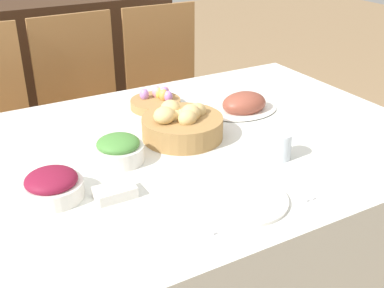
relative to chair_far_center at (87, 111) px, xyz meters
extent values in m
cube|color=silver|center=(0.01, -0.96, -0.15)|extent=(1.79, 1.17, 0.73)
cylinder|color=olive|center=(-0.31, -0.30, -0.30)|extent=(0.03, 0.03, 0.42)
cylinder|color=olive|center=(-0.28, 0.09, -0.30)|extent=(0.03, 0.03, 0.42)
cylinder|color=olive|center=(-0.18, -0.29, -0.30)|extent=(0.03, 0.03, 0.42)
cylinder|color=olive|center=(0.20, -0.27, -0.30)|extent=(0.03, 0.03, 0.42)
cylinder|color=olive|center=(-0.20, 0.10, -0.30)|extent=(0.03, 0.03, 0.42)
cylinder|color=olive|center=(0.19, 0.11, -0.30)|extent=(0.03, 0.03, 0.42)
cube|color=olive|center=(0.00, -0.09, -0.08)|extent=(0.43, 0.43, 0.02)
cube|color=olive|center=(0.00, 0.11, 0.20)|extent=(0.42, 0.03, 0.54)
cylinder|color=olive|center=(0.28, -0.28, -0.30)|extent=(0.03, 0.03, 0.42)
cylinder|color=olive|center=(0.66, -0.29, -0.30)|extent=(0.03, 0.03, 0.42)
cylinder|color=olive|center=(0.29, 0.11, -0.30)|extent=(0.03, 0.03, 0.42)
cylinder|color=olive|center=(0.67, 0.10, -0.30)|extent=(0.03, 0.03, 0.42)
cube|color=olive|center=(0.48, -0.09, -0.08)|extent=(0.43, 0.43, 0.02)
cube|color=olive|center=(0.48, 0.11, 0.20)|extent=(0.42, 0.03, 0.54)
cube|color=#3D2616|center=(0.01, 0.76, -0.04)|extent=(1.55, 0.44, 0.95)
cylinder|color=#9E7542|center=(0.07, -0.91, 0.25)|extent=(0.28, 0.28, 0.08)
ellipsoid|color=tan|center=(0.00, -0.92, 0.32)|extent=(0.11, 0.11, 0.06)
ellipsoid|color=tan|center=(0.04, -0.88, 0.32)|extent=(0.10, 0.10, 0.06)
ellipsoid|color=tan|center=(0.09, -0.94, 0.31)|extent=(0.07, 0.07, 0.06)
ellipsoid|color=tan|center=(0.04, -0.91, 0.30)|extent=(0.07, 0.07, 0.05)
ellipsoid|color=tan|center=(0.06, -0.96, 0.31)|extent=(0.08, 0.07, 0.06)
ellipsoid|color=tan|center=(0.07, -0.91, 0.30)|extent=(0.08, 0.06, 0.04)
ellipsoid|color=tan|center=(0.13, -0.91, 0.30)|extent=(0.08, 0.07, 0.06)
cylinder|color=#9E7542|center=(0.10, -0.62, 0.23)|extent=(0.20, 0.20, 0.03)
ellipsoid|color=pink|center=(0.12, -0.59, 0.27)|extent=(0.04, 0.04, 0.05)
ellipsoid|color=pink|center=(0.15, -0.60, 0.27)|extent=(0.04, 0.04, 0.05)
ellipsoid|color=#F4D151|center=(0.13, -0.60, 0.27)|extent=(0.04, 0.04, 0.05)
ellipsoid|color=#B27AD1|center=(0.07, -0.59, 0.27)|extent=(0.04, 0.04, 0.05)
ellipsoid|color=#B27AD1|center=(0.15, -0.61, 0.27)|extent=(0.04, 0.04, 0.05)
ellipsoid|color=#F29E4C|center=(0.13, -0.64, 0.27)|extent=(0.04, 0.04, 0.05)
ellipsoid|color=#B27AD1|center=(0.14, -0.65, 0.27)|extent=(0.03, 0.03, 0.04)
ellipsoid|color=silver|center=(0.39, -0.83, 0.22)|extent=(0.28, 0.20, 0.01)
ellipsoid|color=brown|center=(0.39, -0.83, 0.25)|extent=(0.18, 0.14, 0.09)
cylinder|color=silver|center=(-0.43, -1.08, 0.24)|extent=(0.17, 0.17, 0.05)
ellipsoid|color=maroon|center=(-0.43, -1.08, 0.27)|extent=(0.14, 0.14, 0.05)
cylinder|color=silver|center=(-0.19, -0.97, 0.24)|extent=(0.16, 0.16, 0.05)
ellipsoid|color=#478438|center=(-0.19, -0.97, 0.28)|extent=(0.14, 0.14, 0.05)
cylinder|color=silver|center=(0.02, -1.35, 0.22)|extent=(0.25, 0.25, 0.01)
cube|color=#B7B7BC|center=(-0.13, -1.35, 0.22)|extent=(0.02, 0.18, 0.00)
cube|color=#B7B7BC|center=(0.17, -1.35, 0.22)|extent=(0.02, 0.18, 0.00)
cube|color=#B7B7BC|center=(0.20, -1.35, 0.22)|extent=(0.02, 0.18, 0.00)
cylinder|color=silver|center=(0.26, -1.20, 0.26)|extent=(0.07, 0.07, 0.09)
cube|color=silver|center=(-0.28, -1.16, 0.23)|extent=(0.11, 0.07, 0.03)
camera|label=1|loc=(-0.65, -2.25, 0.95)|focal=45.00mm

